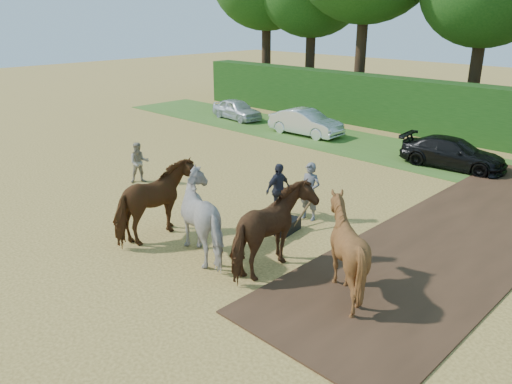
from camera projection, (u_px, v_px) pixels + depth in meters
The scene contains 6 objects.
ground at pixel (284, 300), 12.03m from camera, with size 120.00×120.00×0.00m, color gold.
earth_strip at pixel (467, 231), 15.71m from camera, with size 4.50×17.00×0.05m, color #472D1C.
grass_verge at pixel (500, 173), 21.40m from camera, with size 50.00×5.00×0.03m, color #38601E.
spectator_near at pixel (139, 163), 20.07m from camera, with size 0.81×0.63×1.66m, color #C2BA98.
spectator_far at pixel (278, 190), 16.77m from camera, with size 1.07×0.44×1.82m, color #272834.
plough_team at pixel (243, 223), 13.53m from camera, with size 7.78×6.15×2.34m.
Camera 1 is at (6.84, -7.89, 6.55)m, focal length 35.00 mm.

